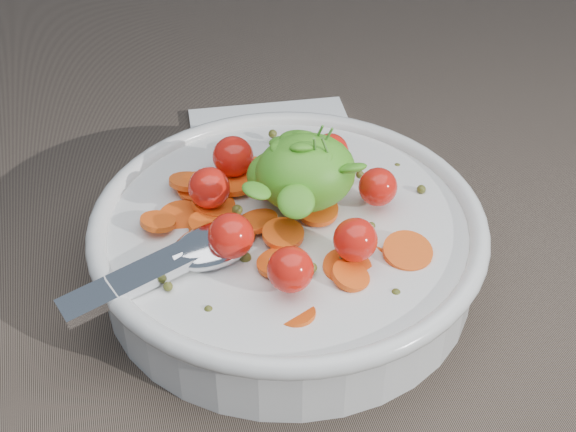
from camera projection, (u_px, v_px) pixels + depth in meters
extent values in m
plane|color=brown|center=(271.00, 266.00, 0.59)|extent=(6.00, 6.00, 0.00)
cylinder|color=silver|center=(288.00, 249.00, 0.56)|extent=(0.26, 0.26, 0.05)
torus|color=silver|center=(288.00, 222.00, 0.55)|extent=(0.27, 0.27, 0.01)
cylinder|color=silver|center=(288.00, 272.00, 0.58)|extent=(0.13, 0.13, 0.01)
cylinder|color=brown|center=(288.00, 249.00, 0.56)|extent=(0.24, 0.24, 0.04)
cylinder|color=#F35914|center=(196.00, 187.00, 0.57)|extent=(0.04, 0.04, 0.01)
cylinder|color=#F35914|center=(393.00, 248.00, 0.53)|extent=(0.02, 0.03, 0.01)
cylinder|color=#F35914|center=(181.00, 219.00, 0.55)|extent=(0.04, 0.04, 0.01)
cylinder|color=#F35914|center=(209.00, 225.00, 0.54)|extent=(0.04, 0.04, 0.01)
cylinder|color=#F35914|center=(258.00, 221.00, 0.54)|extent=(0.04, 0.04, 0.01)
cylinder|color=#F35914|center=(279.00, 262.00, 0.51)|extent=(0.04, 0.04, 0.01)
cylinder|color=#F35914|center=(228.00, 236.00, 0.54)|extent=(0.03, 0.03, 0.01)
cylinder|color=#F35914|center=(283.00, 234.00, 0.53)|extent=(0.03, 0.04, 0.01)
cylinder|color=#F35914|center=(271.00, 182.00, 0.58)|extent=(0.04, 0.04, 0.01)
cylinder|color=#F35914|center=(350.00, 276.00, 0.50)|extent=(0.03, 0.03, 0.01)
cylinder|color=#F35914|center=(158.00, 221.00, 0.54)|extent=(0.03, 0.03, 0.01)
cylinder|color=#F35914|center=(190.00, 182.00, 0.57)|extent=(0.03, 0.03, 0.01)
cylinder|color=#F35914|center=(408.00, 252.00, 0.52)|extent=(0.04, 0.04, 0.01)
cylinder|color=#F35914|center=(235.00, 183.00, 0.57)|extent=(0.04, 0.04, 0.01)
cylinder|color=#F35914|center=(317.00, 210.00, 0.55)|extent=(0.04, 0.04, 0.01)
cylinder|color=#F35914|center=(279.00, 182.00, 0.57)|extent=(0.04, 0.04, 0.01)
cylinder|color=#F35914|center=(347.00, 268.00, 0.51)|extent=(0.04, 0.04, 0.01)
cylinder|color=#F35914|center=(251.00, 174.00, 0.59)|extent=(0.04, 0.04, 0.01)
cylinder|color=#F35914|center=(213.00, 204.00, 0.56)|extent=(0.04, 0.04, 0.01)
cylinder|color=#F35914|center=(296.00, 316.00, 0.48)|extent=(0.03, 0.03, 0.01)
sphere|color=#4B4E1A|center=(360.00, 175.00, 0.58)|extent=(0.01, 0.01, 0.01)
sphere|color=#4B4E1A|center=(328.00, 160.00, 0.60)|extent=(0.01, 0.01, 0.01)
sphere|color=#4B4E1A|center=(168.00, 286.00, 0.49)|extent=(0.01, 0.01, 0.01)
sphere|color=#4B4E1A|center=(312.00, 268.00, 0.50)|extent=(0.01, 0.01, 0.01)
sphere|color=#4B4E1A|center=(396.00, 294.00, 0.50)|extent=(0.01, 0.01, 0.01)
sphere|color=#4B4E1A|center=(341.00, 260.00, 0.52)|extent=(0.01, 0.01, 0.01)
sphere|color=#4B4E1A|center=(245.00, 258.00, 0.52)|extent=(0.01, 0.01, 0.01)
sphere|color=#4B4E1A|center=(371.00, 226.00, 0.54)|extent=(0.01, 0.01, 0.01)
sphere|color=#4B4E1A|center=(397.00, 167.00, 0.60)|extent=(0.01, 0.01, 0.01)
sphere|color=#4B4E1A|center=(208.00, 310.00, 0.48)|extent=(0.01, 0.01, 0.01)
sphere|color=#4B4E1A|center=(273.00, 134.00, 0.62)|extent=(0.01, 0.01, 0.01)
sphere|color=#4B4E1A|center=(209.00, 227.00, 0.53)|extent=(0.01, 0.01, 0.01)
sphere|color=#4B4E1A|center=(421.00, 189.00, 0.57)|extent=(0.01, 0.01, 0.01)
sphere|color=#4B4E1A|center=(320.00, 190.00, 0.57)|extent=(0.01, 0.01, 0.01)
sphere|color=#4B4E1A|center=(351.00, 182.00, 0.59)|extent=(0.01, 0.01, 0.01)
sphere|color=#4B4E1A|center=(237.00, 210.00, 0.55)|extent=(0.01, 0.01, 0.01)
sphere|color=red|center=(378.00, 187.00, 0.55)|extent=(0.03, 0.03, 0.03)
sphere|color=red|center=(330.00, 152.00, 0.58)|extent=(0.03, 0.03, 0.03)
sphere|color=red|center=(233.00, 157.00, 0.58)|extent=(0.03, 0.03, 0.03)
sphere|color=red|center=(209.00, 188.00, 0.55)|extent=(0.03, 0.03, 0.03)
sphere|color=red|center=(231.00, 236.00, 0.51)|extent=(0.03, 0.03, 0.03)
sphere|color=red|center=(290.00, 270.00, 0.48)|extent=(0.03, 0.03, 0.03)
sphere|color=red|center=(355.00, 240.00, 0.50)|extent=(0.03, 0.03, 0.03)
ellipsoid|color=#53AF27|center=(306.00, 172.00, 0.54)|extent=(0.07, 0.06, 0.05)
ellipsoid|color=#53AF27|center=(276.00, 176.00, 0.55)|extent=(0.04, 0.04, 0.03)
ellipsoid|color=#53AF27|center=(304.00, 162.00, 0.52)|extent=(0.02, 0.02, 0.02)
ellipsoid|color=#53AF27|center=(284.00, 150.00, 0.53)|extent=(0.02, 0.02, 0.01)
ellipsoid|color=#53AF27|center=(317.00, 156.00, 0.55)|extent=(0.03, 0.03, 0.01)
ellipsoid|color=#53AF27|center=(283.00, 142.00, 0.58)|extent=(0.03, 0.03, 0.01)
ellipsoid|color=#53AF27|center=(288.00, 160.00, 0.54)|extent=(0.03, 0.03, 0.02)
ellipsoid|color=#53AF27|center=(298.00, 138.00, 0.54)|extent=(0.03, 0.03, 0.01)
ellipsoid|color=#53AF27|center=(315.00, 169.00, 0.53)|extent=(0.02, 0.02, 0.02)
ellipsoid|color=#53AF27|center=(303.00, 136.00, 0.54)|extent=(0.03, 0.03, 0.02)
ellipsoid|color=#53AF27|center=(353.00, 168.00, 0.52)|extent=(0.03, 0.02, 0.02)
ellipsoid|color=#53AF27|center=(318.00, 146.00, 0.53)|extent=(0.03, 0.02, 0.01)
ellipsoid|color=#53AF27|center=(317.00, 159.00, 0.52)|extent=(0.03, 0.03, 0.02)
ellipsoid|color=#53AF27|center=(291.00, 168.00, 0.53)|extent=(0.03, 0.03, 0.02)
ellipsoid|color=#53AF27|center=(307.00, 164.00, 0.54)|extent=(0.02, 0.02, 0.01)
ellipsoid|color=#53AF27|center=(287.00, 176.00, 0.53)|extent=(0.03, 0.03, 0.02)
ellipsoid|color=#53AF27|center=(290.00, 151.00, 0.54)|extent=(0.02, 0.02, 0.02)
ellipsoid|color=#53AF27|center=(302.00, 157.00, 0.54)|extent=(0.02, 0.02, 0.01)
ellipsoid|color=#53AF27|center=(296.00, 154.00, 0.54)|extent=(0.03, 0.03, 0.03)
ellipsoid|color=#53AF27|center=(303.00, 147.00, 0.52)|extent=(0.02, 0.02, 0.01)
ellipsoid|color=#53AF27|center=(296.00, 202.00, 0.51)|extent=(0.03, 0.03, 0.02)
ellipsoid|color=#53AF27|center=(305.00, 161.00, 0.53)|extent=(0.03, 0.03, 0.02)
ellipsoid|color=#53AF27|center=(256.00, 191.00, 0.51)|extent=(0.02, 0.02, 0.01)
cylinder|color=#4C8C33|center=(317.00, 162.00, 0.53)|extent=(0.01, 0.01, 0.04)
cylinder|color=#4C8C33|center=(319.00, 153.00, 0.54)|extent=(0.02, 0.01, 0.04)
cylinder|color=#4C8C33|center=(312.00, 147.00, 0.54)|extent=(0.01, 0.02, 0.04)
cylinder|color=#4C8C33|center=(332.00, 164.00, 0.52)|extent=(0.02, 0.00, 0.04)
ellipsoid|color=silver|center=(214.00, 245.00, 0.52)|extent=(0.07, 0.06, 0.02)
cube|color=silver|center=(148.00, 273.00, 0.50)|extent=(0.12, 0.06, 0.02)
cylinder|color=silver|center=(188.00, 255.00, 0.51)|extent=(0.02, 0.02, 0.01)
cube|color=white|center=(275.00, 142.00, 0.71)|extent=(0.15, 0.14, 0.01)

